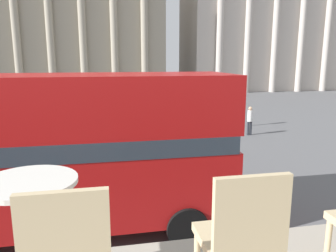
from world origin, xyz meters
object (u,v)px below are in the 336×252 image
Objects in this scene: car_maroon at (146,122)px; pedestrian_olive at (16,152)px; cafe_dining_table at (31,209)px; pedestrian_white at (250,119)px; traffic_light_near at (113,115)px; traffic_light_mid at (211,92)px; plaza_building_left at (57,20)px; plaza_building_right at (282,16)px; pedestrian_black at (200,105)px; car_black at (60,105)px; double_decker_bus at (36,151)px; cafe_chair_1 at (241,238)px; pedestrian_red at (87,111)px.

car_maroon is 2.38× the size of pedestrian_olive.
cafe_dining_table is 19.32m from pedestrian_white.
traffic_light_mid reaches higher than traffic_light_near.
plaza_building_left is 0.92× the size of plaza_building_right.
cafe_dining_table is 0.42× the size of pedestrian_black.
cafe_dining_table is 12.18m from traffic_light_near.
plaza_building_right is 49.04m from pedestrian_olive.
traffic_light_near is at bearing -169.53° from car_black.
plaza_building_left is 6.87× the size of car_black.
traffic_light_near is at bearing -40.03° from pedestrian_white.
cafe_dining_table is at bearing -121.12° from plaza_building_right.
cafe_dining_table is 20.11m from traffic_light_mid.
traffic_light_near is at bearing 74.43° from double_decker_bus.
plaza_building_right reaches higher than car_black.
pedestrian_white is at bearing 162.49° from car_maroon.
double_decker_bus is 5.64× the size of pedestrian_white.
cafe_dining_table is 28.67m from car_black.
plaza_building_right reaches higher than car_maroon.
plaza_building_left reaches higher than pedestrian_olive.
car_maroon and car_black have the same top height.
double_decker_bus is 5.66m from pedestrian_olive.
plaza_building_right is 8.84× the size of traffic_light_near.
car_maroon is 6.58m from pedestrian_white.
plaza_building_right is 36.94m from traffic_light_mid.
plaza_building_right is at bearing -132.94° from car_maroon.
double_decker_bus is at bearing -84.20° from plaza_building_left.
traffic_light_mid is (-21.21, -28.92, -8.84)m from plaza_building_right.
cafe_chair_1 is at bearing -108.23° from traffic_light_mid.
pedestrian_red is (-8.18, 3.08, -1.48)m from traffic_light_mid.
plaza_building_left is 37.20m from traffic_light_near.
plaza_building_left reaches higher than car_maroon.
pedestrian_olive is (-6.16, -6.82, 0.32)m from car_maroon.
car_maroon is 2.34× the size of pedestrian_red.
plaza_building_left is 7.47× the size of traffic_light_mid.
traffic_light_near is 13.67m from pedestrian_black.
car_maroon is 9.20m from pedestrian_olive.
plaza_building_left is 16.35× the size of pedestrian_olive.
pedestrian_white is (10.09, -5.04, 0.00)m from pedestrian_red.
cafe_chair_1 reaches higher than car_black.
car_maroon is 1.00× the size of car_black.
car_maroon is 7.21m from pedestrian_black.
car_maroon is 2.39× the size of pedestrian_black.
pedestrian_red is 1.00× the size of pedestrian_white.
cafe_dining_table is 56.05m from plaza_building_right.
pedestrian_olive is 16.38m from pedestrian_black.
cafe_dining_table is 1.29m from cafe_chair_1.
cafe_dining_table is at bearing -7.77° from pedestrian_white.
pedestrian_red reaches higher than car_maroon.
plaza_building_right is 17.44× the size of pedestrian_white.
double_decker_bus is 0.35× the size of plaza_building_left.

